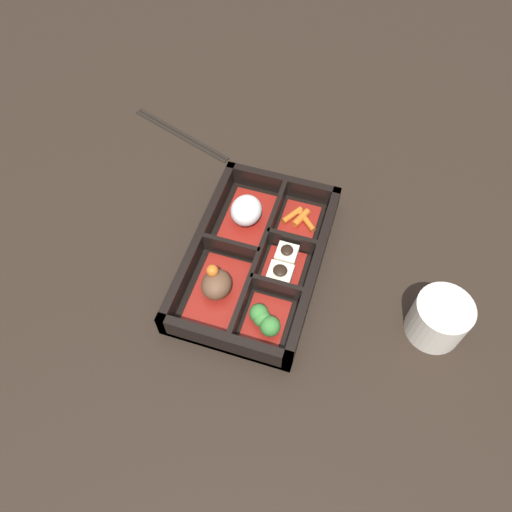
% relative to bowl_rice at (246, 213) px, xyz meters
% --- Properties ---
extents(ground_plane, '(3.00, 3.00, 0.00)m').
position_rel_bowl_rice_xyz_m(ground_plane, '(-0.07, -0.04, -0.03)').
color(ground_plane, black).
extents(bento_base, '(0.33, 0.21, 0.01)m').
position_rel_bowl_rice_xyz_m(bento_base, '(-0.07, -0.04, -0.03)').
color(bento_base, black).
rests_on(bento_base, ground_plane).
extents(bento_rim, '(0.33, 0.21, 0.05)m').
position_rel_bowl_rice_xyz_m(bento_rim, '(-0.07, -0.04, -0.01)').
color(bento_rim, black).
rests_on(bento_rim, ground_plane).
extents(bowl_stew, '(0.13, 0.07, 0.06)m').
position_rel_bowl_rice_xyz_m(bowl_stew, '(-0.15, 0.00, -0.00)').
color(bowl_stew, maroon).
rests_on(bowl_stew, bento_base).
extents(bowl_rice, '(0.13, 0.07, 0.05)m').
position_rel_bowl_rice_xyz_m(bowl_rice, '(0.00, 0.00, 0.00)').
color(bowl_rice, maroon).
rests_on(bowl_rice, bento_base).
extents(bowl_greens, '(0.08, 0.06, 0.04)m').
position_rel_bowl_rice_xyz_m(bowl_greens, '(-0.18, -0.09, -0.01)').
color(bowl_greens, maroon).
rests_on(bowl_greens, bento_base).
extents(bowl_tofu, '(0.08, 0.06, 0.04)m').
position_rel_bowl_rice_xyz_m(bowl_tofu, '(-0.08, -0.09, -0.01)').
color(bowl_tofu, maroon).
rests_on(bowl_tofu, bento_base).
extents(bowl_carrots, '(0.09, 0.06, 0.02)m').
position_rel_bowl_rice_xyz_m(bowl_carrots, '(0.02, -0.09, -0.02)').
color(bowl_carrots, maroon).
rests_on(bowl_carrots, bento_base).
extents(tea_cup, '(0.09, 0.09, 0.07)m').
position_rel_bowl_rice_xyz_m(tea_cup, '(-0.11, -0.34, 0.01)').
color(tea_cup, beige).
rests_on(tea_cup, ground_plane).
extents(chopsticks, '(0.09, 0.23, 0.01)m').
position_rel_bowl_rice_xyz_m(chopsticks, '(0.17, 0.19, -0.03)').
color(chopsticks, black).
rests_on(chopsticks, ground_plane).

